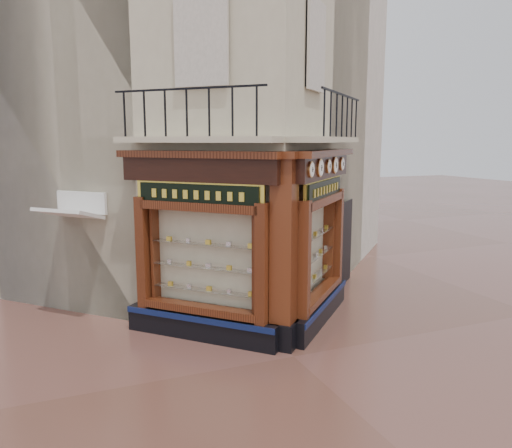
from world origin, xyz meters
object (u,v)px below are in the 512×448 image
corner_pilaster (284,254)px  awning (75,321)px  signboard_left (198,195)px  clock_a (311,170)px  clock_c (329,166)px  signboard_right (324,189)px  clock_b (320,168)px  clock_e (342,164)px  clock_d (335,165)px

corner_pilaster → awning: corner_pilaster is taller
signboard_left → awning: bearing=3.2°
corner_pilaster → clock_a: size_ratio=12.44×
clock_a → clock_c: 1.33m
awning → signboard_right: (5.36, -2.18, 3.10)m
clock_a → clock_b: (0.46, 0.46, 0.00)m
corner_pilaster → awning: (-3.90, 3.19, -1.95)m
clock_c → awning: 6.89m
awning → signboard_left: signboard_left is taller
corner_pilaster → clock_e: (2.38, 1.78, 1.67)m
corner_pilaster → clock_d: 2.84m
clock_a → clock_c: size_ratio=1.03×
clock_d → signboard_right: 0.73m
awning → signboard_left: (2.44, -2.18, 3.10)m
clock_e → corner_pilaster: bearing=171.7°
corner_pilaster → clock_d: (1.89, 1.29, 1.67)m
corner_pilaster → signboard_left: size_ratio=1.89×
awning → signboard_left: size_ratio=0.67×
clock_c → signboard_left: size_ratio=0.15×
signboard_left → clock_e: bearing=-123.7°
clock_c → clock_d: clock_d is taller
clock_b → signboard_right: size_ratio=0.19×
corner_pilaster → clock_a: corner_pilaster is taller
clock_a → signboard_left: (-2.00, 1.08, -0.52)m
signboard_right → clock_e: bearing=-5.3°
clock_b → clock_c: (0.48, 0.48, 0.00)m
corner_pilaster → signboard_left: (-1.46, 1.01, 1.15)m
clock_d → awning: bearing=116.8°
clock_b → clock_c: bearing=0.0°
clock_a → clock_e: size_ratio=0.99×
clock_a → signboard_right: clock_a is taller
clock_c → awning: (-5.39, 2.31, -3.62)m
clock_d → clock_e: clock_d is taller
awning → clock_c: bearing=-158.2°
clock_d → clock_e: (0.49, 0.49, 0.00)m
corner_pilaster → clock_e: corner_pilaster is taller
clock_b → signboard_left: clock_b is taller
corner_pilaster → signboard_right: corner_pilaster is taller
clock_c → clock_e: (0.90, 0.90, -0.00)m
clock_b → signboard_right: 0.92m
clock_e → awning: size_ratio=0.23×
clock_b → signboard_left: (-2.47, 0.61, -0.52)m
signboard_right → corner_pilaster: bearing=169.8°
signboard_right → signboard_left: bearing=135.0°
clock_d → signboard_right: bearing=167.6°
clock_b → clock_c: 0.68m
corner_pilaster → signboard_right: (1.46, 1.01, 1.15)m
corner_pilaster → clock_d: size_ratio=10.23×
corner_pilaster → clock_c: 2.40m
clock_b → clock_a: bearing=-180.0°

